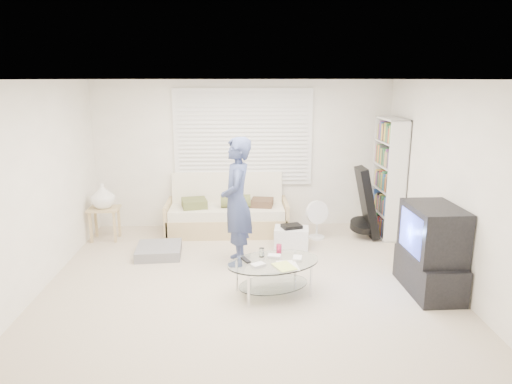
{
  "coord_description": "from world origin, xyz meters",
  "views": [
    {
      "loc": [
        -0.1,
        -5.43,
        2.51
      ],
      "look_at": [
        0.14,
        0.3,
        1.08
      ],
      "focal_mm": 32.0,
      "sensor_mm": 36.0,
      "label": 1
    }
  ],
  "objects_px": {
    "tv_unit": "(431,250)",
    "coffee_table": "(274,268)",
    "futon_sofa": "(227,214)",
    "bookshelf": "(388,178)"
  },
  "relations": [
    {
      "from": "tv_unit",
      "to": "coffee_table",
      "type": "xyz_separation_m",
      "value": [
        -1.88,
        -0.01,
        -0.18
      ]
    },
    {
      "from": "coffee_table",
      "to": "futon_sofa",
      "type": "bearing_deg",
      "value": 104.52
    },
    {
      "from": "bookshelf",
      "to": "tv_unit",
      "type": "height_order",
      "value": "bookshelf"
    },
    {
      "from": "futon_sofa",
      "to": "tv_unit",
      "type": "height_order",
      "value": "tv_unit"
    },
    {
      "from": "futon_sofa",
      "to": "bookshelf",
      "type": "bearing_deg",
      "value": -5.2
    },
    {
      "from": "futon_sofa",
      "to": "tv_unit",
      "type": "xyz_separation_m",
      "value": [
        2.48,
        -2.29,
        0.2
      ]
    },
    {
      "from": "coffee_table",
      "to": "tv_unit",
      "type": "bearing_deg",
      "value": 0.21
    },
    {
      "from": "futon_sofa",
      "to": "bookshelf",
      "type": "xyz_separation_m",
      "value": [
        2.6,
        -0.24,
        0.64
      ]
    },
    {
      "from": "coffee_table",
      "to": "bookshelf",
      "type": "bearing_deg",
      "value": 45.78
    },
    {
      "from": "bookshelf",
      "to": "coffee_table",
      "type": "relative_size",
      "value": 1.49
    }
  ]
}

